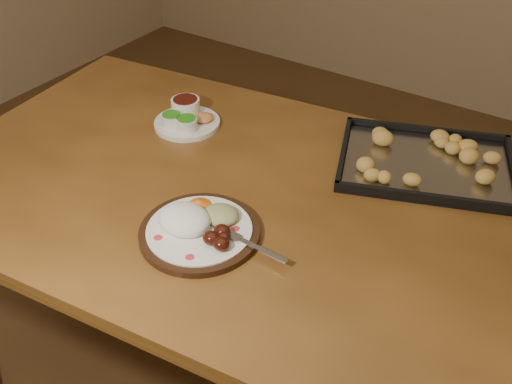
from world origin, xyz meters
The scene contains 5 objects.
ground centered at (0.00, 0.00, 0.00)m, with size 4.00×4.00×0.00m, color #56381D.
dining_table centered at (0.14, -0.11, 0.65)m, with size 1.59×1.06×0.75m.
dinner_plate centered at (0.16, -0.28, 0.77)m, with size 0.33×0.25×0.06m.
condiment_saucer centered at (-0.15, 0.05, 0.77)m, with size 0.18×0.18×0.06m.
baking_tray centered at (0.47, 0.22, 0.76)m, with size 0.50×0.43×0.04m.
Camera 1 is at (0.75, -0.96, 1.55)m, focal length 40.00 mm.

